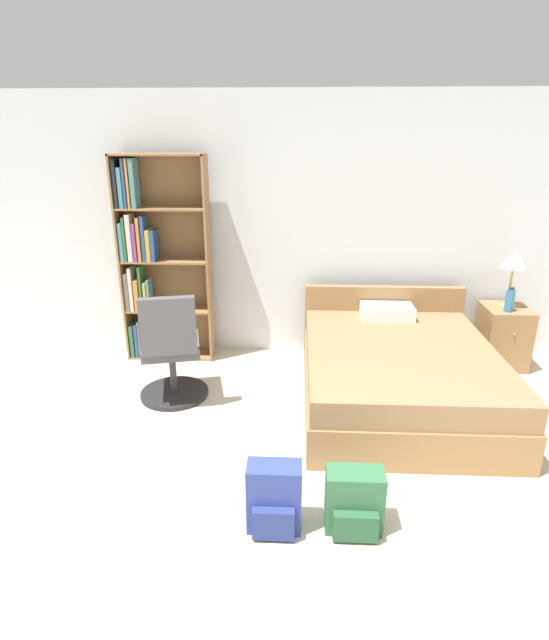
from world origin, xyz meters
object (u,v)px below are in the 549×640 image
bed (397,371)px  bookshelf (153,264)px  water_bottle (510,300)px  backpack_blue (274,499)px  nightstand (502,336)px  backpack_green (354,503)px  table_lamp (515,261)px  office_chair (171,354)px

bed → bookshelf: bearing=160.1°
water_bottle → backpack_blue: (-2.13, -2.25, -0.52)m
bed → nightstand: 1.41m
water_bottle → backpack_green: (-1.66, -2.23, -0.54)m
bed → backpack_blue: 1.87m
table_lamp → backpack_blue: size_ratio=1.36×
office_chair → water_bottle: 3.18m
office_chair → backpack_blue: (0.95, -1.48, -0.24)m
backpack_blue → bookshelf: bearing=118.7°
backpack_blue → office_chair: bearing=122.7°
water_bottle → backpack_blue: water_bottle is taller
backpack_blue → table_lamp: bearing=47.6°
bookshelf → nightstand: bearing=-1.0°
bookshelf → table_lamp: 3.49m
bookshelf → nightstand: 3.56m
office_chair → backpack_green: (1.42, -1.47, -0.26)m
backpack_blue → backpack_green: bearing=2.1°
bookshelf → backpack_green: (1.79, -2.40, -0.80)m
office_chair → water_bottle: bearing=13.9°
bookshelf → water_bottle: bearing=-2.9°
office_chair → bed: bearing=3.0°
table_lamp → backpack_green: 3.03m
backpack_green → water_bottle: bearing=53.3°
backpack_green → bookshelf: bearing=126.7°
bookshelf → office_chair: bearing=-68.3°
water_bottle → backpack_green: bearing=-126.7°
office_chair → nightstand: office_chair is taller
bed → backpack_green: bearing=-108.4°
bookshelf → nightstand: bookshelf is taller
office_chair → water_bottle: size_ratio=4.20×
bookshelf → water_bottle: bookshelf is taller
nightstand → backpack_blue: 3.20m
table_lamp → backpack_green: (-1.70, -2.35, -0.89)m
bookshelf → table_lamp: (3.49, -0.05, 0.09)m
bed → backpack_green: 1.65m
bookshelf → nightstand: (3.49, -0.06, -0.68)m
water_bottle → backpack_green: 2.83m
table_lamp → backpack_blue: table_lamp is taller
bookshelf → table_lamp: size_ratio=3.50×
bed → water_bottle: (1.14, 0.66, 0.45)m
backpack_green → office_chair: bearing=134.0°
backpack_green → table_lamp: bearing=54.2°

